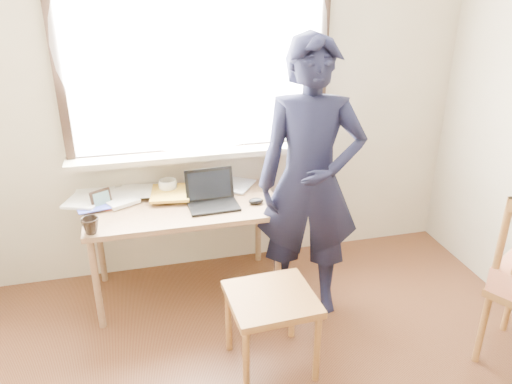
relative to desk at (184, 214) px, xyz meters
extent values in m
cube|color=beige|center=(0.39, 0.37, 0.69)|extent=(3.50, 0.02, 2.60)
cube|color=white|center=(0.19, 0.36, 0.99)|extent=(1.70, 0.01, 1.30)
cube|color=black|center=(0.19, 0.34, 0.31)|extent=(1.82, 0.06, 0.06)
cube|color=black|center=(-0.69, 0.34, 0.99)|extent=(0.06, 0.06, 1.30)
cube|color=black|center=(1.07, 0.34, 0.99)|extent=(0.06, 0.06, 1.30)
cube|color=beige|center=(0.19, 0.27, 0.32)|extent=(1.85, 0.20, 0.04)
cube|color=white|center=(0.19, 0.28, 1.09)|extent=(1.95, 0.02, 1.65)
cube|color=olive|center=(0.00, 0.00, 0.05)|extent=(1.27, 0.63, 0.04)
cylinder|color=olive|center=(-0.59, -0.27, -0.29)|extent=(0.05, 0.05, 0.64)
cylinder|color=olive|center=(-0.59, 0.27, -0.29)|extent=(0.05, 0.05, 0.64)
cylinder|color=olive|center=(0.59, -0.27, -0.29)|extent=(0.05, 0.05, 0.64)
cylinder|color=olive|center=(0.59, 0.27, -0.29)|extent=(0.05, 0.05, 0.64)
cube|color=black|center=(0.19, -0.08, 0.08)|extent=(0.33, 0.24, 0.02)
cube|color=black|center=(0.19, 0.03, 0.18)|extent=(0.33, 0.08, 0.21)
cube|color=black|center=(0.19, 0.03, 0.18)|extent=(0.29, 0.06, 0.18)
cube|color=black|center=(0.19, -0.09, 0.08)|extent=(0.29, 0.15, 0.00)
imported|color=white|center=(-0.08, 0.22, 0.12)|extent=(0.16, 0.16, 0.10)
imported|color=black|center=(-0.57, -0.26, 0.12)|extent=(0.15, 0.15, 0.10)
ellipsoid|color=black|center=(0.48, -0.10, 0.09)|extent=(0.10, 0.07, 0.04)
cube|color=white|center=(-0.53, 0.15, 0.08)|extent=(0.28, 0.27, 0.02)
cube|color=white|center=(-0.56, 0.13, 0.08)|extent=(0.26, 0.26, 0.02)
cube|color=#B93E22|center=(-0.29, 0.12, 0.08)|extent=(0.30, 0.29, 0.01)
cube|color=white|center=(-0.58, 0.25, 0.09)|extent=(0.26, 0.30, 0.02)
cube|color=gold|center=(-0.05, 0.28, 0.09)|extent=(0.26, 0.28, 0.01)
cube|color=white|center=(-0.64, 0.15, 0.10)|extent=(0.31, 0.31, 0.02)
cube|color=#3641B2|center=(-0.15, 0.29, 0.10)|extent=(0.31, 0.33, 0.01)
cube|color=white|center=(-0.27, 0.23, 0.10)|extent=(0.26, 0.33, 0.00)
imported|color=white|center=(-0.48, 0.23, 0.08)|extent=(0.28, 0.30, 0.02)
imported|color=white|center=(0.34, 0.26, 0.08)|extent=(0.31, 0.32, 0.02)
cube|color=black|center=(-0.52, 0.10, 0.13)|extent=(0.13, 0.08, 0.11)
cube|color=#357836|center=(-0.52, 0.10, 0.13)|extent=(0.10, 0.06, 0.08)
cube|color=olive|center=(0.38, -0.85, -0.15)|extent=(0.49, 0.47, 0.04)
cylinder|color=olive|center=(0.18, -1.05, -0.39)|extent=(0.04, 0.04, 0.44)
cylinder|color=olive|center=(0.17, -0.67, -0.39)|extent=(0.04, 0.04, 0.44)
cylinder|color=olive|center=(0.59, -1.03, -0.39)|extent=(0.04, 0.04, 0.44)
cylinder|color=olive|center=(0.57, -0.65, -0.39)|extent=(0.04, 0.04, 0.44)
cylinder|color=olive|center=(1.91, -0.92, -0.38)|extent=(0.04, 0.04, 0.46)
cylinder|color=olive|center=(1.56, -1.12, -0.38)|extent=(0.04, 0.04, 0.46)
cylinder|color=olive|center=(1.55, -1.13, 0.17)|extent=(0.04, 0.04, 0.56)
imported|color=black|center=(0.76, -0.34, 0.29)|extent=(0.76, 0.61, 1.80)
camera|label=1|loc=(-0.26, -3.02, 1.50)|focal=35.00mm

